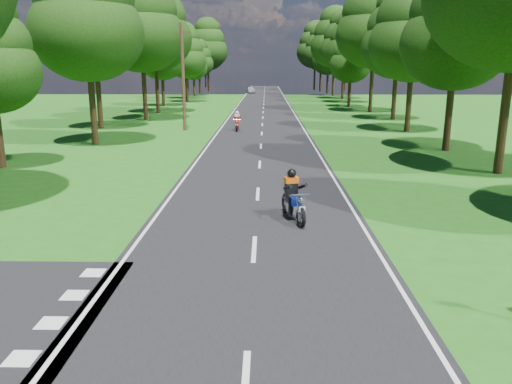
{
  "coord_description": "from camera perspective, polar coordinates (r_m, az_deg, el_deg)",
  "views": [
    {
      "loc": [
        0.3,
        -10.67,
        4.79
      ],
      "look_at": [
        0.01,
        4.0,
        1.1
      ],
      "focal_mm": 35.0,
      "sensor_mm": 36.0,
      "label": 1
    }
  ],
  "objects": [
    {
      "name": "main_road",
      "position": [
        60.86,
        0.86,
        9.6
      ],
      "size": [
        7.0,
        140.0,
        0.02
      ],
      "primitive_type": "cube",
      "color": "black",
      "rests_on": "ground"
    },
    {
      "name": "telegraph_pole",
      "position": [
        39.19,
        -8.33,
        12.91
      ],
      "size": [
        1.2,
        0.26,
        8.0
      ],
      "color": "#382616",
      "rests_on": "ground"
    },
    {
      "name": "rider_near_blue",
      "position": [
        15.87,
        4.29,
        -0.36
      ],
      "size": [
        1.11,
        2.05,
        1.63
      ],
      "primitive_type": null,
      "rotation": [
        0.0,
        0.0,
        0.25
      ],
      "color": "navy",
      "rests_on": "main_road"
    },
    {
      "name": "distant_car",
      "position": [
        94.85,
        -0.64,
        11.6
      ],
      "size": [
        2.2,
        3.92,
        1.26
      ],
      "primitive_type": "imported",
      "rotation": [
        0.0,
        0.0,
        0.2
      ],
      "color": "silver",
      "rests_on": "main_road"
    },
    {
      "name": "rider_far_red",
      "position": [
        38.61,
        -2.17,
        8.12
      ],
      "size": [
        0.64,
        1.81,
        1.5
      ],
      "primitive_type": null,
      "rotation": [
        0.0,
        0.0,
        0.02
      ],
      "color": "#B72C0E",
      "rests_on": "main_road"
    },
    {
      "name": "ground",
      "position": [
        11.7,
        -0.45,
        -10.05
      ],
      "size": [
        160.0,
        160.0,
        0.0
      ],
      "primitive_type": "plane",
      "color": "#215914",
      "rests_on": "ground"
    },
    {
      "name": "road_markings",
      "position": [
        58.99,
        0.71,
        9.47
      ],
      "size": [
        7.4,
        140.0,
        0.01
      ],
      "color": "silver",
      "rests_on": "main_road"
    },
    {
      "name": "treeline",
      "position": [
        70.83,
        2.13,
        16.9
      ],
      "size": [
        40.0,
        115.35,
        14.78
      ],
      "color": "black",
      "rests_on": "ground"
    }
  ]
}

